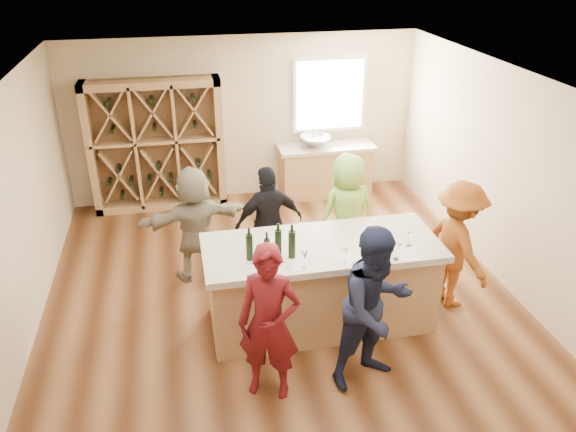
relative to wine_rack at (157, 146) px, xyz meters
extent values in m
cube|color=brown|center=(1.50, -3.27, -1.15)|extent=(6.00, 7.00, 0.10)
cube|color=white|center=(1.50, -3.27, 1.75)|extent=(6.00, 7.00, 0.10)
cube|color=beige|center=(1.50, 0.28, 0.30)|extent=(6.00, 0.10, 2.80)
cube|color=beige|center=(-1.55, -3.27, 0.30)|extent=(0.10, 7.00, 2.80)
cube|color=beige|center=(4.55, -3.27, 0.30)|extent=(0.10, 7.00, 2.80)
cube|color=white|center=(3.00, 0.20, 0.65)|extent=(1.30, 0.06, 1.30)
cube|color=white|center=(3.00, 0.17, 0.65)|extent=(1.18, 0.01, 1.18)
cube|color=#AD8252|center=(0.00, 0.00, 0.00)|extent=(2.20, 0.45, 2.20)
cube|color=#AD8252|center=(2.90, -0.07, -0.67)|extent=(1.60, 0.58, 0.86)
cube|color=beige|center=(2.90, -0.07, -0.21)|extent=(1.70, 0.62, 0.06)
imported|color=silver|center=(2.70, -0.07, -0.09)|extent=(0.54, 0.54, 0.19)
cylinder|color=silver|center=(2.70, 0.11, -0.03)|extent=(0.02, 0.02, 0.30)
cube|color=#AD8252|center=(1.86, -3.72, -0.60)|extent=(2.60, 1.00, 1.00)
cube|color=beige|center=(1.86, -3.72, -0.06)|extent=(2.72, 1.12, 0.08)
cylinder|color=black|center=(1.01, -3.88, 0.13)|extent=(0.10, 0.10, 0.31)
cylinder|color=black|center=(1.19, -3.94, 0.11)|extent=(0.08, 0.08, 0.27)
cylinder|color=black|center=(1.33, -3.84, 0.13)|extent=(0.08, 0.08, 0.31)
cylinder|color=black|center=(1.47, -3.93, 0.14)|extent=(0.09, 0.09, 0.32)
cone|color=white|center=(1.55, -4.15, 0.08)|extent=(0.09, 0.09, 0.20)
cone|color=white|center=(2.01, -4.14, 0.06)|extent=(0.07, 0.07, 0.16)
cone|color=white|center=(2.57, -4.20, 0.08)|extent=(0.10, 0.10, 0.20)
cone|color=white|center=(2.82, -3.95, 0.07)|extent=(0.09, 0.09, 0.17)
cube|color=white|center=(1.51, -4.08, -0.02)|extent=(0.22, 0.29, 0.00)
cube|color=white|center=(2.08, -4.09, -0.02)|extent=(0.33, 0.39, 0.00)
cube|color=white|center=(2.75, -4.11, -0.02)|extent=(0.27, 0.34, 0.00)
imported|color=#590F14|center=(1.07, -4.74, -0.25)|extent=(0.74, 0.65, 1.71)
imported|color=#191E38|center=(2.15, -4.75, -0.21)|extent=(0.98, 0.73, 1.79)
imported|color=#994C19|center=(3.60, -3.65, -0.27)|extent=(0.68, 1.14, 1.66)
imported|color=black|center=(1.45, -2.55, -0.30)|extent=(1.01, 0.63, 1.60)
imported|color=#8CC64C|center=(2.54, -2.52, -0.26)|extent=(0.92, 0.71, 1.67)
imported|color=gray|center=(0.48, -2.37, -0.30)|extent=(1.56, 0.80, 1.60)
camera|label=1|loc=(0.37, -9.09, 3.15)|focal=35.00mm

